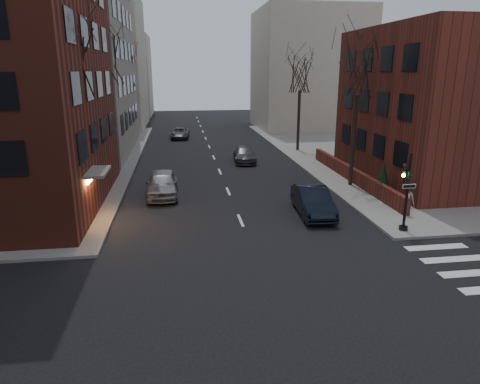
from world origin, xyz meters
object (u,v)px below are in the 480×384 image
Objects in this scene: evergreen_shrub at (382,178)px; car_lane_far at (180,133)px; tree_right_b at (300,75)px; car_lane_silver at (162,184)px; tree_right_a at (358,70)px; tree_left_c at (125,70)px; traffic_signal at (406,197)px; streetlamp_far at (135,104)px; sandwich_board at (410,200)px; tree_left_b at (104,58)px; parked_sedan at (313,201)px; car_lane_gray at (244,154)px; streetlamp_near at (109,125)px; tree_left_a at (67,61)px.

car_lane_far is at bearing 115.47° from evergreen_shrub.
car_lane_silver is (-13.23, -14.53, -6.74)m from tree_right_b.
tree_left_c is at bearing 128.66° from tree_right_a.
car_lane_silver is (-12.36, 8.48, -1.06)m from traffic_signal.
sandwich_board is at bearing -57.80° from streetlamp_far.
tree_left_b is at bearing -161.18° from tree_right_b.
parked_sedan is 15.22m from car_lane_gray.
tree_left_c is 18.40m from streetlamp_near.
sandwich_board is at bearing -85.53° from tree_right_b.
car_lane_far is at bearing 138.87° from tree_right_b.
traffic_signal is at bearing -63.94° from streetlamp_far.
tree_right_a reaches higher than parked_sedan.
streetlamp_near is at bearing -149.53° from tree_right_b.
streetlamp_far is at bearing 124.00° from evergreen_shrub.
tree_left_b is 16.68m from streetlamp_far.
car_lane_far is at bearing 4.17° from streetlamp_far.
tree_right_b is (0.86, 23.01, 5.68)m from traffic_signal.
tree_right_b reaches higher than parked_sedan.
tree_right_a is at bearing 110.60° from evergreen_shrub.
car_lane_far is 32.65m from sandwich_board.
tree_left_b is 1.72× the size of streetlamp_near.
car_lane_silver is 12.31m from car_lane_gray.
car_lane_silver is 5.79× the size of sandwich_board.
evergreen_shrub is at bearing -53.00° from tree_left_c.
tree_left_b is (-16.74, 17.01, 7.00)m from traffic_signal.
tree_right_a is at bearing 54.37° from parked_sedan.
tree_right_b is at bearing 40.05° from car_lane_gray.
streetlamp_far is 7.34× the size of sandwich_board.
streetlamp_near and streetlamp_far have the same top height.
evergreen_shrub is (-0.50, 2.69, 0.65)m from sandwich_board.
tree_left_a is at bearing -169.80° from sandwich_board.
tree_left_c is 4.49× the size of evergreen_shrub.
car_lane_silver is 15.53m from sandwich_board.
car_lane_far is at bearing 86.53° from car_lane_silver.
streetlamp_near is 21.31m from car_lane_far.
car_lane_far is at bearing 22.54° from tree_left_c.
car_lane_silver is at bearing -81.25° from streetlamp_far.
evergreen_shrub is at bearing -56.00° from streetlamp_far.
tree_left_c is 4.33m from streetlamp_far.
parked_sedan is 1.06× the size of car_lane_far.
parked_sedan is 2.25× the size of evergreen_shrub.
tree_left_a is 0.95× the size of tree_left_b.
tree_left_a reaches higher than streetlamp_far.
parked_sedan is 6.06m from sandwich_board.
evergreen_shrub is at bearing -55.05° from car_lane_gray.
tree_left_c is at bearing 90.00° from tree_left_a.
car_lane_silver is at bearing -50.19° from streetlamp_near.
car_lane_gray is at bearing -53.17° from streetlamp_far.
tree_left_c is 34.24m from sandwich_board.
car_lane_silver is (4.37, -22.53, -7.18)m from tree_left_c.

